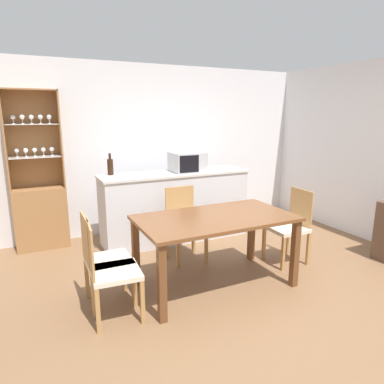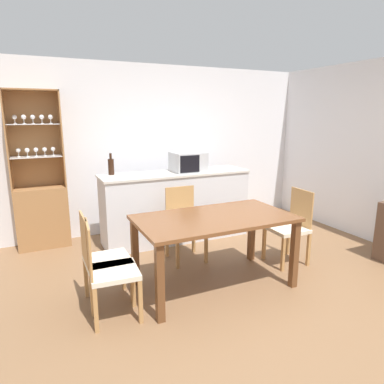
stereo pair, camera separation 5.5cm
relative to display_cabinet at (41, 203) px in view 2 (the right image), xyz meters
name	(u,v)px [view 2 (the right image)]	position (x,y,z in m)	size (l,w,h in m)	color
ground_plane	(247,301)	(1.75, -2.44, -0.62)	(18.00, 18.00, 0.00)	brown
wall_back	(156,149)	(1.75, 0.19, 0.66)	(6.80, 0.06, 2.55)	silver
kitchen_counter	(176,206)	(1.78, -0.52, -0.12)	(2.15, 0.59, 1.00)	silver
display_cabinet	(41,203)	(0.00, 0.00, 0.00)	(0.67, 0.33, 2.12)	#A37042
dining_table	(214,226)	(1.60, -2.01, 0.05)	(1.62, 0.90, 0.77)	brown
dining_chair_side_left_far	(103,259)	(0.46, -1.87, -0.16)	(0.42, 0.42, 0.91)	beige
dining_chair_side_left_near	(108,270)	(0.46, -2.14, -0.16)	(0.45, 0.45, 0.91)	beige
dining_chair_head_far	(184,224)	(1.60, -1.23, -0.16)	(0.43, 0.43, 0.91)	beige
dining_chair_side_right_far	(290,227)	(2.74, -1.87, -0.16)	(0.43, 0.43, 0.91)	beige
microwave	(188,162)	(1.98, -0.53, 0.52)	(0.46, 0.41, 0.28)	#B7BABF
wine_bottle	(111,166)	(0.91, -0.33, 0.50)	(0.08, 0.08, 0.29)	black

